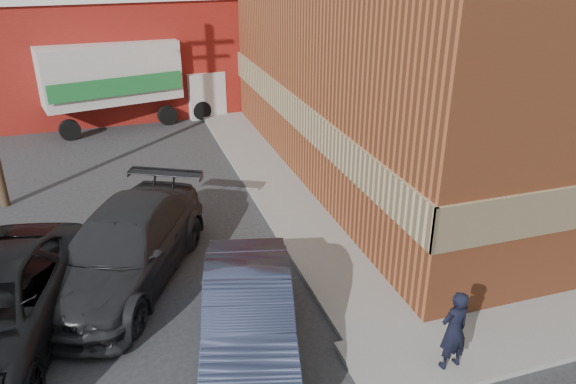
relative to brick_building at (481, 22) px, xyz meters
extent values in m
plane|color=#28282B|center=(-8.50, -9.00, -4.68)|extent=(90.00, 90.00, 0.00)
cube|color=#964826|center=(0.00, 0.00, -0.18)|extent=(14.00, 18.00, 9.00)
cube|color=tan|center=(-7.04, 0.00, -2.38)|extent=(0.08, 18.16, 1.00)
cube|color=gray|center=(-7.90, 0.00, -4.62)|extent=(1.80, 18.00, 0.12)
cube|color=maroon|center=(-14.50, 11.00, -2.18)|extent=(16.00, 8.00, 5.00)
imported|color=black|center=(-7.20, -10.25, -3.75)|extent=(0.63, 0.45, 1.62)
imported|color=#313751|center=(-10.59, -8.50, -3.89)|extent=(2.74, 5.09, 1.59)
imported|color=#28282B|center=(-12.72, -5.26, -3.82)|extent=(4.89, 6.38, 1.72)
cube|color=silver|center=(-12.50, 7.00, -2.36)|extent=(5.79, 3.24, 2.37)
cube|color=#1E7334|center=(-12.27, 5.93, -2.73)|extent=(5.17, 1.09, 0.73)
cube|color=silver|center=(-9.02, 7.72, -3.68)|extent=(2.01, 2.29, 2.00)
cylinder|color=black|center=(-14.27, 5.71, -4.27)|extent=(0.86, 0.43, 0.82)
cylinder|color=black|center=(-14.64, 7.49, -4.27)|extent=(0.86, 0.43, 0.82)
cylinder|color=black|center=(-10.35, 6.52, -4.27)|extent=(0.86, 0.43, 0.82)
cylinder|color=black|center=(-10.72, 8.30, -4.27)|extent=(0.86, 0.43, 0.82)
cylinder|color=black|center=(-8.84, 6.83, -4.27)|extent=(0.86, 0.43, 0.82)
cylinder|color=black|center=(-9.21, 8.61, -4.27)|extent=(0.86, 0.43, 0.82)
camera|label=1|loc=(-12.57, -17.10, 2.75)|focal=35.00mm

